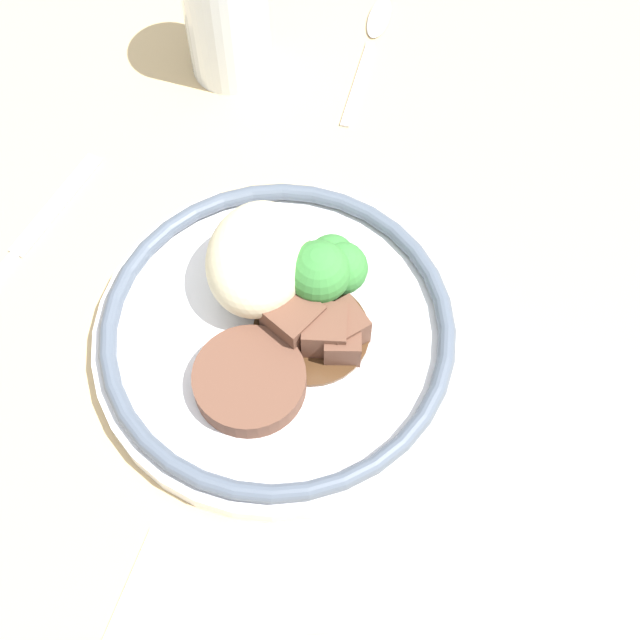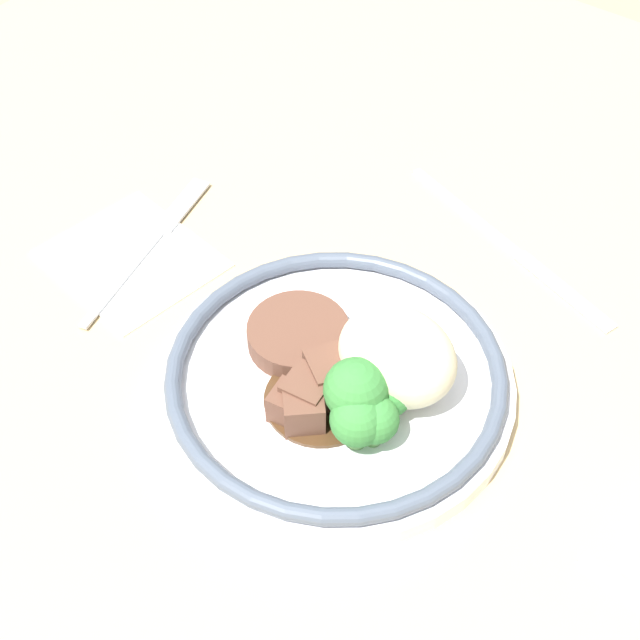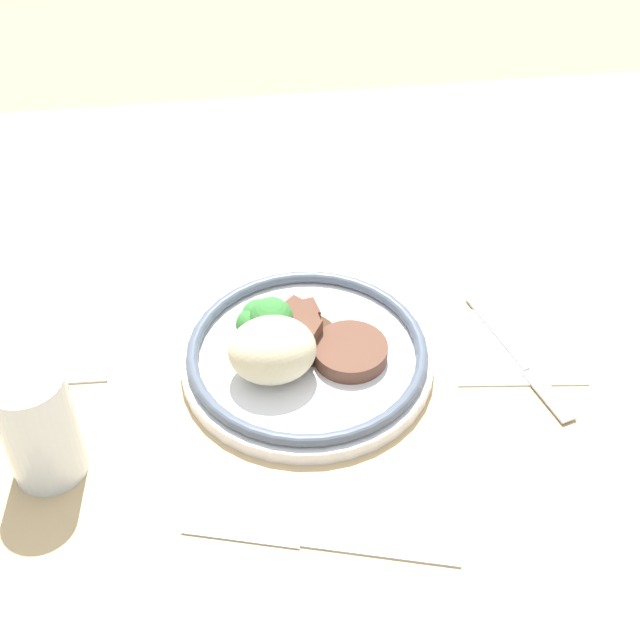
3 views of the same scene
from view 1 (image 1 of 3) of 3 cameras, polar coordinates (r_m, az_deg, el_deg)
The scene contains 6 objects.
ground_plane at distance 0.63m, azimuth -6.20°, elevation -6.44°, with size 8.00×8.00×0.00m, color #998466.
dining_table at distance 0.61m, azimuth -6.38°, elevation -5.71°, with size 1.16×1.15×0.04m.
plate at distance 0.59m, azimuth -2.59°, elevation 0.08°, with size 0.25×0.25×0.08m.
juice_glass at distance 0.73m, azimuth -5.97°, elevation 18.60°, with size 0.06×0.06×0.11m.
knife at distance 0.68m, azimuth -19.25°, elevation 3.58°, with size 0.23×0.07×0.00m.
spoon at distance 0.78m, azimuth 3.47°, elevation 17.83°, with size 0.15×0.02×0.01m.
Camera 1 is at (-0.22, -0.11, 0.58)m, focal length 50.00 mm.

